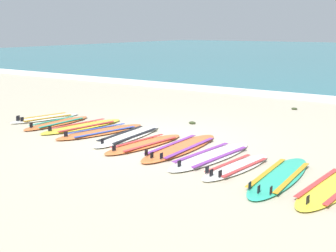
% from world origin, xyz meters
% --- Properties ---
extents(ground_plane, '(80.00, 80.00, 0.00)m').
position_xyz_m(ground_plane, '(0.00, 0.00, 0.00)').
color(ground_plane, '#B7AD93').
extents(wave_foam_strip, '(80.00, 0.86, 0.11)m').
position_xyz_m(wave_foam_strip, '(0.00, 7.57, 0.06)').
color(wave_foam_strip, white).
rests_on(wave_foam_strip, ground).
extents(surfboard_0, '(1.01, 2.00, 0.18)m').
position_xyz_m(surfboard_0, '(-3.83, 0.12, 0.04)').
color(surfboard_0, silver).
rests_on(surfboard_0, ground).
extents(surfboard_1, '(0.59, 2.06, 0.18)m').
position_xyz_m(surfboard_1, '(-3.10, -0.13, 0.04)').
color(surfboard_1, orange).
rests_on(surfboard_1, ground).
extents(surfboard_2, '(1.03, 2.39, 0.18)m').
position_xyz_m(surfboard_2, '(-2.28, -0.04, 0.04)').
color(surfboard_2, yellow).
rests_on(surfboard_2, ground).
extents(surfboard_3, '(1.20, 2.41, 0.18)m').
position_xyz_m(surfboard_3, '(-1.52, -0.21, 0.04)').
color(surfboard_3, orange).
rests_on(surfboard_3, ground).
extents(surfboard_4, '(0.68, 2.37, 0.18)m').
position_xyz_m(surfboard_4, '(-0.72, -0.17, 0.04)').
color(surfboard_4, silver).
rests_on(surfboard_4, ground).
extents(surfboard_5, '(0.87, 2.22, 0.18)m').
position_xyz_m(surfboard_5, '(-0.00, -0.53, 0.04)').
color(surfboard_5, orange).
rests_on(surfboard_5, ground).
extents(surfboard_6, '(0.69, 2.57, 0.18)m').
position_xyz_m(surfboard_6, '(0.78, -0.34, 0.04)').
color(surfboard_6, orange).
rests_on(surfboard_6, ground).
extents(surfboard_7, '(0.94, 2.52, 0.18)m').
position_xyz_m(surfboard_7, '(1.59, -0.53, 0.04)').
color(surfboard_7, silver).
rests_on(surfboard_7, ground).
extents(surfboard_8, '(0.78, 1.99, 0.18)m').
position_xyz_m(surfboard_8, '(2.27, -0.86, 0.04)').
color(surfboard_8, silver).
rests_on(surfboard_8, ground).
extents(surfboard_9, '(0.62, 2.40, 0.18)m').
position_xyz_m(surfboard_9, '(3.07, -0.94, 0.04)').
color(surfboard_9, '#2DB793').
rests_on(surfboard_9, ground).
extents(surfboard_10, '(0.86, 2.37, 0.18)m').
position_xyz_m(surfboard_10, '(3.90, -0.97, 0.04)').
color(surfboard_10, yellow).
rests_on(surfboard_10, ground).
extents(seaweed_clump_near_shoreline, '(0.19, 0.15, 0.07)m').
position_xyz_m(seaweed_clump_near_shoreline, '(-0.21, 1.84, 0.03)').
color(seaweed_clump_near_shoreline, '#2D381E').
rests_on(seaweed_clump_near_shoreline, ground).
extents(seaweed_clump_mid_sand, '(0.18, 0.14, 0.06)m').
position_xyz_m(seaweed_clump_mid_sand, '(1.40, 5.27, 0.03)').
color(seaweed_clump_mid_sand, '#2D381E').
rests_on(seaweed_clump_mid_sand, ground).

